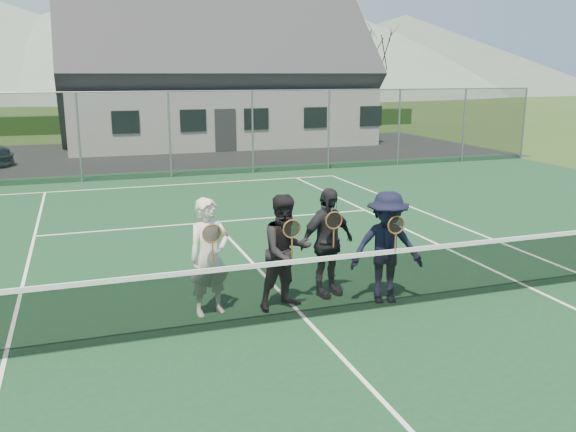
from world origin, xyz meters
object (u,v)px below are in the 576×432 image
object	(u,v)px
clubhouse	(216,66)
player_c	(327,242)
player_b	(286,252)
player_d	(387,247)
tennis_net	(305,286)
player_a	(209,257)

from	to	relation	value
clubhouse	player_c	size ratio (longest dim) A/B	8.67
player_b	player_c	xyz separation A→B (m)	(0.80, 0.29, 0.00)
player_c	player_d	world-z (taller)	same
player_d	tennis_net	bearing A→B (deg)	-169.87
player_b	player_c	bearing A→B (deg)	20.14
player_d	clubhouse	bearing A→B (deg)	83.92
clubhouse	player_a	distance (m)	24.12
tennis_net	player_b	distance (m)	0.68
tennis_net	clubhouse	xyz separation A→B (m)	(4.00, 24.00, 3.45)
player_a	player_c	xyz separation A→B (m)	(1.98, 0.18, -0.00)
player_d	player_c	bearing A→B (deg)	143.21
clubhouse	player_a	xyz separation A→B (m)	(-5.29, -23.33, -3.07)
clubhouse	player_d	world-z (taller)	clubhouse
clubhouse	player_b	xyz separation A→B (m)	(-4.11, -23.45, -3.07)
player_b	player_d	bearing A→B (deg)	-10.37
player_b	player_c	distance (m)	0.85
player_c	player_d	size ratio (longest dim) A/B	1.00
player_a	player_d	xyz separation A→B (m)	(2.76, -0.40, -0.00)
player_b	tennis_net	bearing A→B (deg)	-78.90
clubhouse	player_b	distance (m)	24.00
player_a	player_b	size ratio (longest dim) A/B	1.00
clubhouse	player_b	bearing A→B (deg)	-99.94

